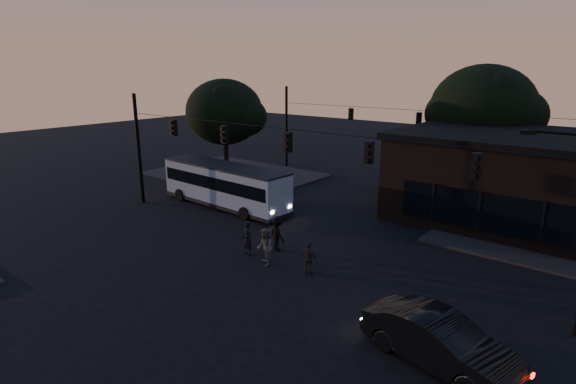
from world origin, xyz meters
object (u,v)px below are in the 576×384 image
Objects in this scene: bus at (225,183)px; pedestrian_c at (309,258)px; pedestrian_d at (278,233)px; pedestrian_a at (247,238)px; building at (533,180)px; car at (439,341)px; pedestrian_b at (265,247)px.

bus is 6.54× the size of pedestrian_c.
pedestrian_a is at bearing 81.30° from pedestrian_d.
building is 17.31m from pedestrian_a.
bus is 19.20m from car.
pedestrian_b is at bearing 17.31° from pedestrian_c.
pedestrian_b is 2.26m from pedestrian_c.
car is at bearing -87.37° from building.
pedestrian_b is at bearing -30.99° from bus.
pedestrian_d is at bearing -23.48° from bus.
bus is 5.87× the size of pedestrian_a.
pedestrian_b is at bearing -120.39° from building.
building reaches higher than pedestrian_c.
building is at bearing 101.43° from pedestrian_b.
building is 8.79× the size of pedestrian_a.
bus is 8.56m from pedestrian_a.
pedestrian_b reaches higher than pedestrian_d.
pedestrian_b is (1.52, -0.39, 0.04)m from pedestrian_a.
pedestrian_a is at bearing -34.35° from bus.
building is 8.48× the size of pedestrian_d.
bus is at bearing -20.57° from pedestrian_c.
pedestrian_d reaches higher than pedestrian_c.
pedestrian_a is (6.88, -5.04, -0.74)m from bus.
building reaches higher than bus.
pedestrian_c is 0.87× the size of pedestrian_d.
bus is 5.64× the size of pedestrian_b.
building is at bearing 13.72° from car.
bus is 8.54m from pedestrian_d.
car is 2.75× the size of pedestrian_b.
pedestrian_b is at bearing 87.90° from car.
pedestrian_d is (7.69, -3.65, -0.70)m from bus.
pedestrian_a is 0.96× the size of pedestrian_d.
bus is at bearing -171.04° from pedestrian_b.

